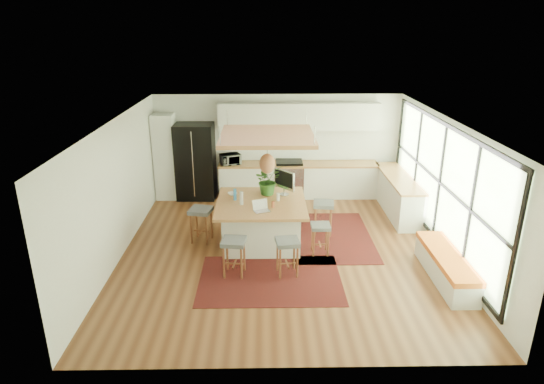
{
  "coord_description": "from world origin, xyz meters",
  "views": [
    {
      "loc": [
        -0.35,
        -8.63,
        4.44
      ],
      "look_at": [
        -0.2,
        0.5,
        1.1
      ],
      "focal_mm": 30.66,
      "sensor_mm": 36.0,
      "label": 1
    }
  ],
  "objects_px": {
    "stool_near_right": "(287,257)",
    "laptop": "(262,206)",
    "stool_right_front": "(320,237)",
    "stool_right_back": "(323,219)",
    "microwave": "(230,158)",
    "island_plant": "(268,183)",
    "island": "(261,222)",
    "stool_left_side": "(202,226)",
    "monitor": "(284,183)",
    "stool_near_left": "(234,257)",
    "fridge": "(196,164)"
  },
  "relations": [
    {
      "from": "stool_near_left",
      "to": "laptop",
      "type": "distance_m",
      "value": 1.2
    },
    {
      "from": "fridge",
      "to": "island",
      "type": "distance_m",
      "value": 3.33
    },
    {
      "from": "island",
      "to": "monitor",
      "type": "height_order",
      "value": "monitor"
    },
    {
      "from": "stool_near_right",
      "to": "island_plant",
      "type": "bearing_deg",
      "value": 100.69
    },
    {
      "from": "stool_near_left",
      "to": "stool_near_right",
      "type": "relative_size",
      "value": 1.02
    },
    {
      "from": "stool_right_back",
      "to": "microwave",
      "type": "height_order",
      "value": "microwave"
    },
    {
      "from": "stool_near_left",
      "to": "laptop",
      "type": "bearing_deg",
      "value": 58.05
    },
    {
      "from": "island",
      "to": "stool_left_side",
      "type": "relative_size",
      "value": 2.47
    },
    {
      "from": "stool_near_right",
      "to": "laptop",
      "type": "bearing_deg",
      "value": 119.38
    },
    {
      "from": "fridge",
      "to": "stool_near_right",
      "type": "relative_size",
      "value": 2.83
    },
    {
      "from": "microwave",
      "to": "island_plant",
      "type": "distance_m",
      "value": 2.48
    },
    {
      "from": "stool_left_side",
      "to": "stool_right_front",
      "type": "bearing_deg",
      "value": -14.06
    },
    {
      "from": "stool_near_left",
      "to": "island_plant",
      "type": "bearing_deg",
      "value": 70.61
    },
    {
      "from": "fridge",
      "to": "island",
      "type": "height_order",
      "value": "fridge"
    },
    {
      "from": "monitor",
      "to": "microwave",
      "type": "xyz_separation_m",
      "value": [
        -1.32,
        2.34,
        -0.09
      ]
    },
    {
      "from": "fridge",
      "to": "monitor",
      "type": "relative_size",
      "value": 3.3
    },
    {
      "from": "stool_near_right",
      "to": "stool_right_back",
      "type": "bearing_deg",
      "value": 63.76
    },
    {
      "from": "stool_right_back",
      "to": "laptop",
      "type": "relative_size",
      "value": 2.27
    },
    {
      "from": "stool_right_front",
      "to": "island_plant",
      "type": "height_order",
      "value": "island_plant"
    },
    {
      "from": "stool_right_front",
      "to": "island_plant",
      "type": "xyz_separation_m",
      "value": [
        -1.05,
        1.0,
        0.82
      ]
    },
    {
      "from": "laptop",
      "to": "microwave",
      "type": "height_order",
      "value": "microwave"
    },
    {
      "from": "fridge",
      "to": "stool_left_side",
      "type": "bearing_deg",
      "value": -78.62
    },
    {
      "from": "laptop",
      "to": "monitor",
      "type": "height_order",
      "value": "monitor"
    },
    {
      "from": "stool_left_side",
      "to": "stool_near_right",
      "type": "bearing_deg",
      "value": -39.19
    },
    {
      "from": "microwave",
      "to": "island",
      "type": "bearing_deg",
      "value": -94.97
    },
    {
      "from": "fridge",
      "to": "stool_right_back",
      "type": "relative_size",
      "value": 2.69
    },
    {
      "from": "island",
      "to": "microwave",
      "type": "xyz_separation_m",
      "value": [
        -0.82,
        2.75,
        0.63
      ]
    },
    {
      "from": "stool_right_front",
      "to": "stool_near_left",
      "type": "bearing_deg",
      "value": -154.16
    },
    {
      "from": "stool_near_left",
      "to": "monitor",
      "type": "relative_size",
      "value": 1.19
    },
    {
      "from": "stool_right_back",
      "to": "microwave",
      "type": "distance_m",
      "value": 3.28
    },
    {
      "from": "stool_right_front",
      "to": "monitor",
      "type": "relative_size",
      "value": 1.06
    },
    {
      "from": "island_plant",
      "to": "stool_right_front",
      "type": "bearing_deg",
      "value": -43.6
    },
    {
      "from": "stool_right_back",
      "to": "stool_left_side",
      "type": "distance_m",
      "value": 2.67
    },
    {
      "from": "stool_near_right",
      "to": "fridge",
      "type": "bearing_deg",
      "value": 118.23
    },
    {
      "from": "stool_right_front",
      "to": "laptop",
      "type": "height_order",
      "value": "laptop"
    },
    {
      "from": "stool_near_left",
      "to": "stool_near_right",
      "type": "height_order",
      "value": "stool_near_left"
    },
    {
      "from": "island",
      "to": "stool_right_front",
      "type": "xyz_separation_m",
      "value": [
        1.19,
        -0.54,
        -0.11
      ]
    },
    {
      "from": "stool_right_front",
      "to": "monitor",
      "type": "bearing_deg",
      "value": 126.32
    },
    {
      "from": "fridge",
      "to": "stool_left_side",
      "type": "distance_m",
      "value": 2.81
    },
    {
      "from": "fridge",
      "to": "microwave",
      "type": "bearing_deg",
      "value": -1.18
    },
    {
      "from": "fridge",
      "to": "monitor",
      "type": "bearing_deg",
      "value": -45.07
    },
    {
      "from": "island",
      "to": "stool_near_right",
      "type": "relative_size",
      "value": 2.62
    },
    {
      "from": "fridge",
      "to": "island_plant",
      "type": "distance_m",
      "value": 3.01
    },
    {
      "from": "stool_near_right",
      "to": "stool_right_front",
      "type": "distance_m",
      "value": 1.08
    },
    {
      "from": "stool_near_right",
      "to": "stool_right_back",
      "type": "distance_m",
      "value": 1.99
    },
    {
      "from": "island",
      "to": "monitor",
      "type": "distance_m",
      "value": 0.97
    },
    {
      "from": "stool_right_back",
      "to": "stool_right_front",
      "type": "bearing_deg",
      "value": -100.21
    },
    {
      "from": "stool_right_back",
      "to": "monitor",
      "type": "height_order",
      "value": "monitor"
    },
    {
      "from": "stool_near_right",
      "to": "stool_left_side",
      "type": "distance_m",
      "value": 2.28
    },
    {
      "from": "stool_near_right",
      "to": "stool_right_front",
      "type": "relative_size",
      "value": 1.1
    }
  ]
}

